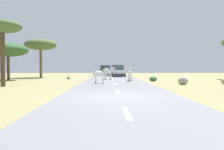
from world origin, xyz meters
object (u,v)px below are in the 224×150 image
Objects in this scene: tree_0 at (8,50)px; zebra_0 at (130,73)px; zebra_2 at (100,74)px; zebra_1 at (109,72)px; car_0 at (118,71)px; tree_4 at (41,45)px; rock_0 at (69,78)px; car_1 at (105,71)px; tree_2 at (2,28)px; rock_2 at (183,81)px; bush_1 at (153,79)px.

zebra_0 is at bearing -11.42° from tree_0.
zebra_2 is (-2.90, -3.45, -0.01)m from zebra_0.
zebra_2 is at bearing 14.95° from zebra_1.
car_0 is (2.14, 14.71, -0.02)m from zebra_2.
rock_0 is at bearing -43.93° from tree_4.
car_1 is 23.66m from tree_2.
rock_2 is (14.15, 1.51, -4.07)m from tree_2.
rock_0 is 13.91m from rock_2.
tree_0 is 5.44× the size of bush_1.
tree_4 reaches higher than rock_2.
zebra_0 is 0.33× the size of car_0.
zebra_1 is at bearing 46.67° from tree_2.
zebra_1 is 0.33× the size of car_1.
tree_2 is at bearing 57.52° from car_0.
rock_0 is at bearing 44.65° from car_0.
zebra_2 is 6.57m from bush_1.
rock_0 is at bearing -33.25° from zebra_0.
car_1 is at bearing -82.07° from zebra_0.
car_1 is at bearing 52.07° from tree_0.
zebra_0 is 5.85m from rock_2.
zebra_1 is 0.29× the size of tree_2.
car_0 is 0.83× the size of tree_4.
tree_0 reaches higher than zebra_2.
tree_2 is 11.34m from rock_0.
car_1 is 12.88m from rock_0.
zebra_2 is at bearing -62.30° from rock_0.
car_1 reaches higher than rock_0.
tree_2 is 14.58m from tree_4.
zebra_0 is 11.29m from car_0.
tree_4 reaches higher than zebra_0.
car_1 is at bearing 71.58° from tree_2.
zebra_0 is 1.76× the size of rock_2.
zebra_2 is 1.79× the size of bush_1.
car_1 is at bearing 70.82° from rock_0.
car_1 reaches higher than zebra_1.
zebra_2 is (-0.75, -6.17, -0.03)m from zebra_1.
rock_2 is at bearing 75.24° from zebra_2.
car_0 is 11.42m from bush_1.
zebra_1 is 13.74m from car_1.
tree_0 reaches higher than car_0.
zebra_1 is 6.22m from zebra_2.
tree_0 is 0.88× the size of tree_2.
tree_2 reaches higher than car_0.
car_0 is at bearing 107.12° from rock_2.
rock_2 is (10.98, -8.54, 0.14)m from rock_0.
tree_0 reaches higher than rock_2.
zebra_0 reaches higher than rock_0.
rock_0 is at bearing -160.61° from zebra_2.
zebra_0 is at bearing 29.51° from tree_2.
zebra_1 is 3.23× the size of rock_0.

